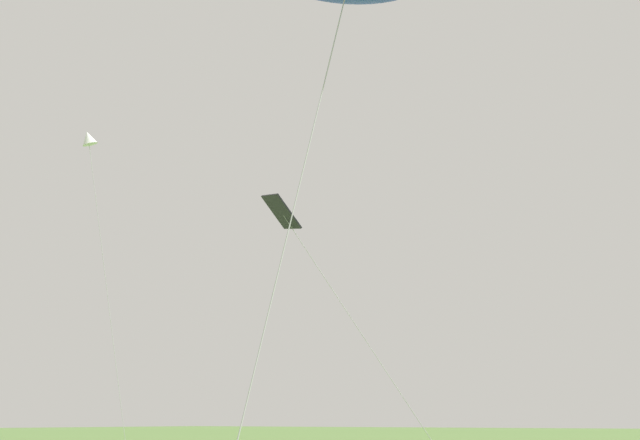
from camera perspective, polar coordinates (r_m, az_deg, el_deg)
The scene contains 2 objects.
small_kite_tiny_distant at distance 20.40m, azimuth -2.50°, elevation 0.16°, with size 4.66×3.43×7.27m.
small_kite_stunt_black at distance 31.39m, azimuth -16.17°, elevation 5.43°, with size 2.73×1.08×12.23m.
Camera 1 is at (-9.27, 4.34, 1.61)m, focal length 44.85 mm.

